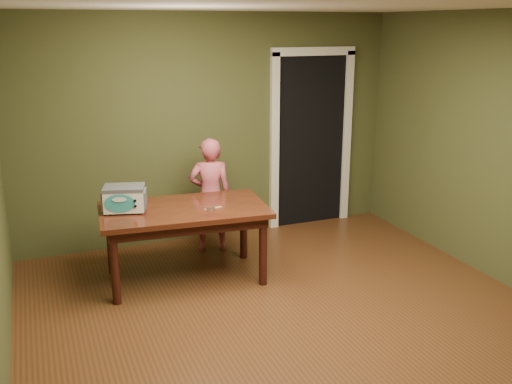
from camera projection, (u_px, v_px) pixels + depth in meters
floor at (304, 333)px, 4.71m from camera, size 5.00×5.00×0.00m
room_shell at (309, 129)px, 4.23m from camera, size 4.52×5.02×2.61m
doorway at (300, 137)px, 7.36m from camera, size 1.10×0.66×2.25m
dining_table at (184, 217)px, 5.55m from camera, size 1.67×1.03×0.75m
toy_oven at (124, 198)px, 5.37m from camera, size 0.45×0.36×0.25m
baking_pan at (210, 208)px, 5.48m from camera, size 0.10×0.10×0.02m
spatula at (213, 208)px, 5.49m from camera, size 0.18×0.05×0.01m
child at (210, 195)px, 6.30m from camera, size 0.53×0.41×1.29m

